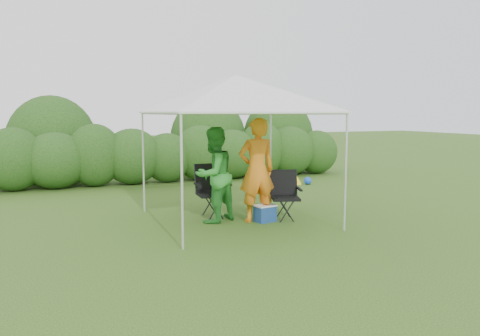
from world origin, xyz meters
name	(u,v)px	position (x,y,z in m)	size (l,w,h in m)	color
ground	(246,226)	(0.00, 0.00, 0.00)	(70.00, 70.00, 0.00)	#3E641F
hedge	(167,155)	(0.00, 6.00, 0.82)	(12.04, 1.53, 1.80)	#29521A
canopy	(236,94)	(0.00, 0.50, 2.46)	(3.10, 3.10, 2.83)	silver
chair_right	(285,191)	(0.97, 0.28, 0.55)	(0.72, 0.69, 0.97)	black
chair_left	(211,187)	(-0.32, 1.04, 0.61)	(0.70, 0.64, 1.07)	black
man	(257,170)	(0.35, 0.27, 1.01)	(0.74, 0.48, 2.02)	orange
woman	(214,175)	(-0.43, 0.57, 0.92)	(0.90, 0.70, 1.84)	green
cooler	(265,213)	(0.49, 0.18, 0.17)	(0.44, 0.36, 0.33)	navy
bottle	(269,200)	(0.55, 0.14, 0.44)	(0.06, 0.06, 0.21)	#592D0C
lawn_toy	(299,180)	(3.49, 4.07, 0.13)	(0.55, 0.46, 0.28)	yellow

